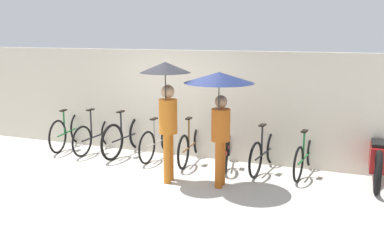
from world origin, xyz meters
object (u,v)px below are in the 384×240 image
parked_bicycle_6 (265,152)px  motorcycle (377,159)px  parked_bicycle_0 (68,131)px  parked_bicycle_3 (158,141)px  pedestrian_center (220,94)px  parked_bicycle_1 (97,135)px  parked_bicycle_4 (192,144)px  pedestrian_leading (167,94)px  parked_bicycle_5 (228,148)px  parked_bicycle_2 (126,136)px  parked_bicycle_7 (305,156)px

parked_bicycle_6 → motorcycle: size_ratio=0.82×
motorcycle → parked_bicycle_0: bearing=90.8°
parked_bicycle_3 → pedestrian_center: pedestrian_center is taller
parked_bicycle_0 → parked_bicycle_6: (4.56, -0.02, -0.03)m
parked_bicycle_1 → parked_bicycle_4: (2.28, 0.01, 0.00)m
parked_bicycle_6 → pedestrian_leading: size_ratio=0.79×
parked_bicycle_6 → pedestrian_leading: (-1.45, -1.33, 1.23)m
parked_bicycle_3 → parked_bicycle_6: bearing=-89.2°
pedestrian_center → motorcycle: bearing=-153.6°
parked_bicycle_4 → parked_bicycle_5: bearing=-91.9°
parked_bicycle_4 → parked_bicycle_6: 1.52m
parked_bicycle_0 → parked_bicycle_6: parked_bicycle_6 is taller
parked_bicycle_3 → parked_bicycle_5: (1.52, 0.03, -0.02)m
parked_bicycle_2 → parked_bicycle_6: bearing=-86.1°
parked_bicycle_1 → pedestrian_center: (3.27, -1.28, 1.26)m
parked_bicycle_5 → parked_bicycle_3: bearing=79.1°
pedestrian_leading → parked_bicycle_4: bearing=-95.4°
parked_bicycle_0 → parked_bicycle_7: parked_bicycle_0 is taller
parked_bicycle_5 → parked_bicycle_6: bearing=-106.8°
parked_bicycle_3 → parked_bicycle_6: 2.28m
parked_bicycle_3 → parked_bicycle_6: size_ratio=0.98×
parked_bicycle_1 → parked_bicycle_5: size_ratio=1.03×
parked_bicycle_1 → parked_bicycle_3: size_ratio=1.04×
parked_bicycle_4 → parked_bicycle_5: 0.76m
parked_bicycle_2 → parked_bicycle_3: size_ratio=1.08×
parked_bicycle_0 → parked_bicycle_6: 4.56m
parked_bicycle_5 → parked_bicycle_6: parked_bicycle_6 is taller
parked_bicycle_0 → parked_bicycle_7: size_ratio=1.02×
parked_bicycle_0 → parked_bicycle_2: 1.52m
parked_bicycle_5 → pedestrian_center: pedestrian_center is taller
pedestrian_leading → pedestrian_center: pedestrian_leading is taller
parked_bicycle_2 → parked_bicycle_4: 1.52m
parked_bicycle_1 → parked_bicycle_5: (3.04, 0.04, -0.02)m
pedestrian_center → motorcycle: pedestrian_center is taller
motorcycle → pedestrian_leading: bearing=112.6°
parked_bicycle_3 → parked_bicycle_4: size_ratio=0.94×
parked_bicycle_0 → motorcycle: 6.55m
parked_bicycle_2 → parked_bicycle_5: 2.28m
parked_bicycle_4 → parked_bicycle_3: bearing=85.7°
pedestrian_center → parked_bicycle_5: bearing=-81.7°
pedestrian_leading → pedestrian_center: size_ratio=1.07×
parked_bicycle_2 → parked_bicycle_3: 0.76m
parked_bicycle_0 → parked_bicycle_2: parked_bicycle_0 is taller
parked_bicycle_7 → parked_bicycle_6: bearing=101.3°
parked_bicycle_3 → parked_bicycle_7: 3.04m
parked_bicycle_5 → parked_bicycle_6: size_ratio=0.99×
parked_bicycle_5 → parked_bicycle_6: 0.77m
pedestrian_center → parked_bicycle_7: bearing=-136.3°
parked_bicycle_2 → parked_bicycle_5: (2.28, 0.05, -0.05)m
parked_bicycle_2 → pedestrian_center: 3.07m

